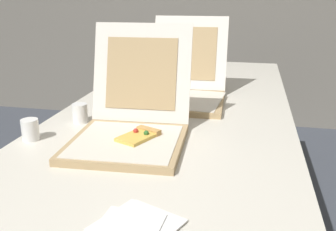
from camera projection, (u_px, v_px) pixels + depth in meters
table at (173, 127)px, 1.44m from camera, size 0.87×2.35×0.72m
pizza_box_front at (131, 126)px, 1.18m from camera, size 0.36×0.45×0.34m
pizza_box_middle at (184, 90)px, 1.60m from camera, size 0.35×0.47×0.34m
cup_white_near_center at (80, 113)px, 1.35m from camera, size 0.05×0.05×0.07m
cup_white_near_left at (30, 130)px, 1.19m from camera, size 0.05×0.05×0.07m
napkin_pile at (135, 226)px, 0.76m from camera, size 0.20×0.19×0.01m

